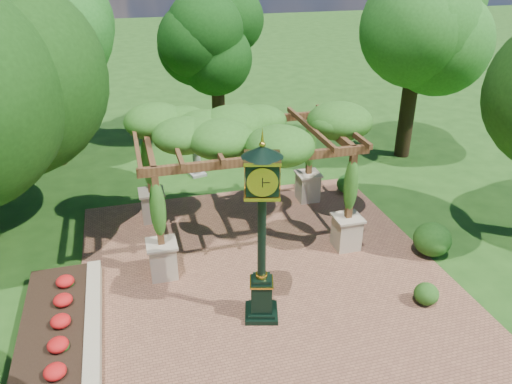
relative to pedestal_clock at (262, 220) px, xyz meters
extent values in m
plane|color=#1E4714|center=(0.56, 0.04, -2.77)|extent=(120.00, 120.00, 0.00)
cube|color=brown|center=(0.56, 1.04, -2.75)|extent=(10.00, 12.00, 0.04)
cube|color=#C6B793|center=(-4.04, 0.54, -2.57)|extent=(0.35, 5.00, 0.40)
cube|color=red|center=(-4.94, 0.54, -2.59)|extent=(1.50, 5.00, 0.36)
cube|color=black|center=(0.00, 0.00, -2.67)|extent=(0.99, 0.99, 0.12)
cube|color=black|center=(0.00, 0.00, -2.12)|extent=(0.62, 0.62, 0.91)
cube|color=gold|center=(0.00, 0.00, -1.72)|extent=(0.70, 0.70, 0.04)
cylinder|color=black|center=(0.00, 0.00, -0.40)|extent=(0.25, 0.25, 2.33)
cube|color=black|center=(0.00, 0.00, 1.12)|extent=(0.87, 0.87, 0.71)
cylinder|color=white|center=(-0.09, -0.35, 1.12)|extent=(0.59, 0.19, 0.61)
cone|color=black|center=(0.00, 0.00, 1.68)|extent=(1.12, 1.12, 0.25)
sphere|color=gold|center=(0.00, 0.00, 1.83)|extent=(0.14, 0.14, 0.14)
cube|color=#BBA88B|center=(-2.16, 2.36, -2.23)|extent=(0.72, 0.72, 1.00)
cube|color=brown|center=(-2.16, 2.36, -0.66)|extent=(0.18, 0.18, 2.05)
cube|color=#BBA88B|center=(3.37, 2.36, -2.23)|extent=(0.72, 0.72, 1.00)
cube|color=brown|center=(3.37, 2.36, -0.66)|extent=(0.18, 0.18, 2.05)
cube|color=#BBA88B|center=(-2.16, 5.68, -2.23)|extent=(0.72, 0.72, 1.00)
cube|color=brown|center=(-2.16, 5.68, -0.66)|extent=(0.18, 0.18, 2.05)
cube|color=#BBA88B|center=(3.37, 5.67, -2.23)|extent=(0.72, 0.72, 1.00)
cube|color=brown|center=(3.37, 5.67, -0.66)|extent=(0.18, 0.18, 2.05)
cube|color=brown|center=(0.60, 2.36, 0.46)|extent=(6.42, 0.16, 0.24)
cube|color=brown|center=(0.61, 5.68, 0.46)|extent=(6.42, 0.16, 0.24)
ellipsoid|color=#2A5E1A|center=(0.60, 4.02, 0.76)|extent=(6.42, 3.99, 1.11)
cube|color=gray|center=(-0.13, 8.97, -2.72)|extent=(0.72, 0.72, 0.11)
cylinder|color=gray|center=(-0.13, 8.97, -2.23)|extent=(0.36, 0.36, 0.98)
cylinder|color=gray|center=(-0.13, 8.97, -1.71)|extent=(0.68, 0.68, 0.05)
ellipsoid|color=#235016|center=(4.23, -0.67, -2.44)|extent=(0.70, 0.70, 0.57)
ellipsoid|color=#204F16|center=(5.66, 1.32, -2.23)|extent=(1.45, 1.45, 1.00)
ellipsoid|color=#205819|center=(5.00, 5.80, -2.37)|extent=(0.80, 0.80, 0.72)
cylinder|color=black|center=(-5.65, 11.77, -1.16)|extent=(0.74, 0.74, 3.22)
ellipsoid|color=#1F5C1A|center=(-5.65, 11.77, 3.00)|extent=(4.05, 4.05, 5.09)
cylinder|color=#302213|center=(1.62, 12.97, -1.45)|extent=(0.62, 0.62, 2.64)
ellipsoid|color=#10370D|center=(1.62, 12.97, 1.96)|extent=(3.37, 3.37, 4.17)
cylinder|color=black|center=(8.98, 8.70, -1.23)|extent=(0.65, 0.65, 3.07)
ellipsoid|color=#235F1B|center=(8.98, 8.70, 2.73)|extent=(4.13, 4.13, 4.85)
camera|label=1|loc=(-2.76, -9.46, 5.58)|focal=35.00mm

